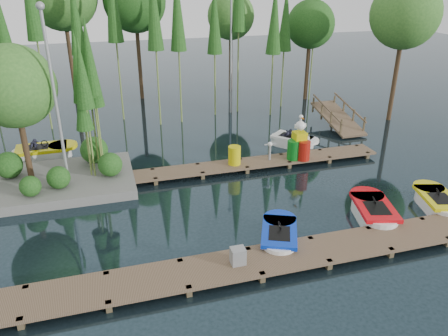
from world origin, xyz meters
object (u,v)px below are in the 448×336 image
object	(u,v)px
utility_cabinet	(238,256)
drum_cluster	(300,146)
island	(37,111)
boat_red	(373,212)
boat_blue	(279,237)
boat_yellow_far	(43,153)
yellow_barrel	(234,155)

from	to	relation	value
utility_cabinet	drum_cluster	world-z (taller)	drum_cluster
island	boat_red	distance (m)	13.32
boat_red	drum_cluster	bearing A→B (deg)	110.11
boat_blue	drum_cluster	bearing A→B (deg)	82.91
drum_cluster	boat_blue	bearing A→B (deg)	-120.71
island	drum_cluster	world-z (taller)	island
drum_cluster	island	bearing A→B (deg)	175.07
utility_cabinet	island	bearing A→B (deg)	126.51
boat_blue	boat_red	distance (m)	3.91
boat_yellow_far	drum_cluster	xyz separation A→B (m)	(11.45, -3.96, 0.59)
boat_red	drum_cluster	world-z (taller)	drum_cluster
island	boat_yellow_far	world-z (taller)	island
island	boat_yellow_far	size ratio (longest dim) A/B	2.24
utility_cabinet	boat_blue	bearing A→B (deg)	31.00
boat_yellow_far	utility_cabinet	xyz separation A→B (m)	(6.24, -10.80, 0.24)
boat_red	yellow_barrel	world-z (taller)	yellow_barrel
boat_blue	island	bearing A→B (deg)	161.85
boat_red	boat_blue	bearing A→B (deg)	-157.31
island	boat_yellow_far	bearing A→B (deg)	99.01
yellow_barrel	drum_cluster	size ratio (longest dim) A/B	0.41
utility_cabinet	drum_cluster	distance (m)	8.60
boat_red	yellow_barrel	xyz separation A→B (m)	(-3.54, 5.44, 0.45)
boat_red	boat_yellow_far	size ratio (longest dim) A/B	0.99
island	utility_cabinet	bearing A→B (deg)	-53.49
yellow_barrel	drum_cluster	world-z (taller)	drum_cluster
yellow_barrel	utility_cabinet	bearing A→B (deg)	-106.70
boat_red	yellow_barrel	bearing A→B (deg)	138.42
boat_yellow_far	island	bearing A→B (deg)	-62.96
boat_yellow_far	drum_cluster	size ratio (longest dim) A/B	1.46
island	boat_yellow_far	distance (m)	4.19
island	yellow_barrel	bearing A→B (deg)	-5.74
boat_blue	utility_cabinet	xyz separation A→B (m)	(-1.77, -1.06, 0.32)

